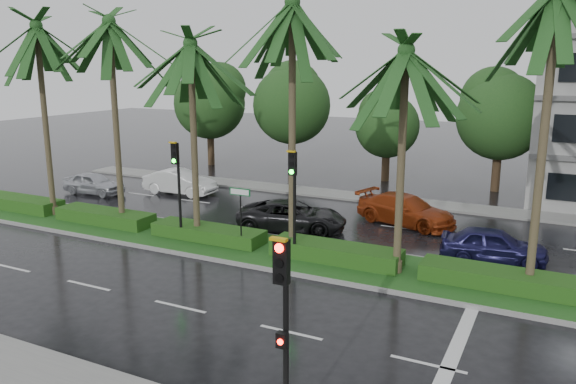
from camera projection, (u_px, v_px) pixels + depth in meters
The scene contains 16 objects.
ground at pixel (256, 260), 22.49m from camera, with size 120.00×120.00×0.00m, color black.
far_sidewalk at pixel (357, 197), 32.95m from camera, with size 40.00×2.00×0.12m, color slate.
median at pixel (268, 251), 23.35m from camera, with size 36.00×4.00×0.15m.
hedge at pixel (268, 242), 23.26m from camera, with size 35.20×1.40×0.60m.
lane_markings at pixel (322, 276), 20.80m from camera, with size 34.00×13.06×0.01m.
palm_row at pixel (239, 40), 22.02m from camera, with size 26.30×4.20×10.63m.
signal_near at pixel (284, 330), 11.13m from camera, with size 0.34×0.45×4.36m.
signal_median_left at pixel (177, 177), 23.82m from camera, with size 0.34×0.42×4.36m.
signal_median_right at pixel (293, 189), 21.43m from camera, with size 0.34×0.42×4.36m.
street_sign at pixel (240, 203), 22.87m from camera, with size 0.95×0.09×2.60m.
bg_trees at pixel (370, 108), 37.31m from camera, with size 33.14×5.51×7.96m.
car_silver at pixel (94, 183), 33.76m from camera, with size 3.87×1.56×1.32m, color silver.
car_white at pixel (180, 182), 33.75m from camera, with size 4.47×1.56×1.47m, color white.
car_darkgrey at pixel (292, 216), 26.28m from camera, with size 5.09×2.35×1.41m, color black.
car_red at pixel (406, 210), 27.32m from camera, with size 5.02×2.04×1.46m, color #923110.
car_blue at pixel (494, 245), 22.13m from camera, with size 4.05×1.63×1.38m, color #1A1849.
Camera 1 is at (10.64, -18.52, 7.65)m, focal length 35.00 mm.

